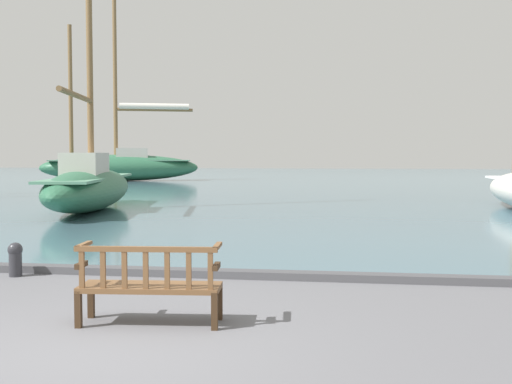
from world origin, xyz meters
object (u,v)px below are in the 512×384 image
object	(u,v)px
sailboat_outer_starboard	(90,185)
sailboat_mid_starboard	(121,163)
park_bench	(150,284)
mooring_bollard	(15,257)

from	to	relation	value
sailboat_outer_starboard	sailboat_mid_starboard	bearing A→B (deg)	107.97
park_bench	mooring_bollard	world-z (taller)	park_bench
park_bench	sailboat_outer_starboard	xyz separation A→B (m)	(-6.41, 13.47, 0.48)
sailboat_outer_starboard	mooring_bollard	world-z (taller)	sailboat_outer_starboard
sailboat_outer_starboard	park_bench	bearing A→B (deg)	-64.54
sailboat_mid_starboard	mooring_bollard	world-z (taller)	sailboat_mid_starboard
sailboat_mid_starboard	mooring_bollard	bearing A→B (deg)	-72.28
sailboat_outer_starboard	sailboat_mid_starboard	size ratio (longest dim) A/B	0.78
sailboat_mid_starboard	mooring_bollard	xyz separation A→B (m)	(11.12, -34.78, -1.05)
park_bench	sailboat_outer_starboard	distance (m)	14.93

